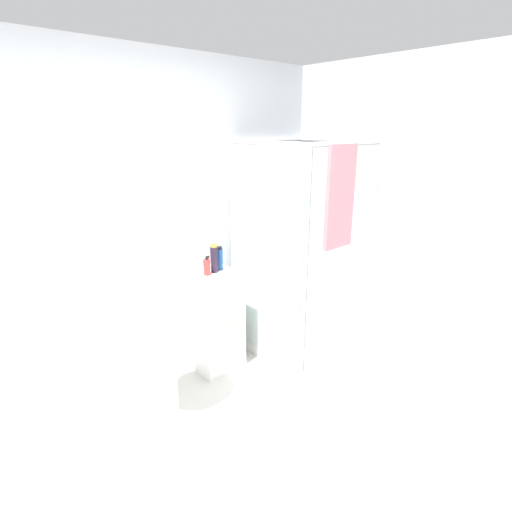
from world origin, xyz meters
TOP-DOWN VIEW (x-y plane):
  - ground_plane at (0.00, 0.00)m, footprint 12.00×12.00m
  - wall_back at (0.00, 1.70)m, footprint 6.40×0.06m
  - wall_right at (1.70, 0.00)m, footprint 0.06×6.40m
  - shower_enclosure at (1.16, 1.14)m, footprint 0.89×0.92m
  - vanity_cabinet at (0.43, 1.47)m, footprint 0.38×0.41m
  - sink at (-0.17, 1.22)m, footprint 0.49×0.49m
  - soap_dispenser at (0.37, 1.45)m, footprint 0.06×0.06m
  - shampoo_bottle_tall_black at (0.46, 1.46)m, footprint 0.06×0.06m
  - shampoo_bottle_blue at (0.53, 1.48)m, footprint 0.05×0.05m
  - lotion_bottle_white at (0.46, 1.57)m, footprint 0.05×0.05m

SIDE VIEW (x-z plane):
  - ground_plane at x=0.00m, z-range 0.00..0.00m
  - vanity_cabinet at x=0.43m, z-range 0.00..0.85m
  - shower_enclosure at x=1.16m, z-range -0.43..1.44m
  - sink at x=-0.17m, z-range 0.14..1.10m
  - lotion_bottle_white at x=0.46m, z-range 0.83..0.99m
  - soap_dispenser at x=0.37m, z-range 0.83..0.99m
  - shampoo_bottle_blue at x=0.53m, z-range 0.84..1.04m
  - shampoo_bottle_tall_black at x=0.46m, z-range 0.84..1.08m
  - wall_back at x=0.00m, z-range 0.00..2.50m
  - wall_right at x=1.70m, z-range 0.00..2.50m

